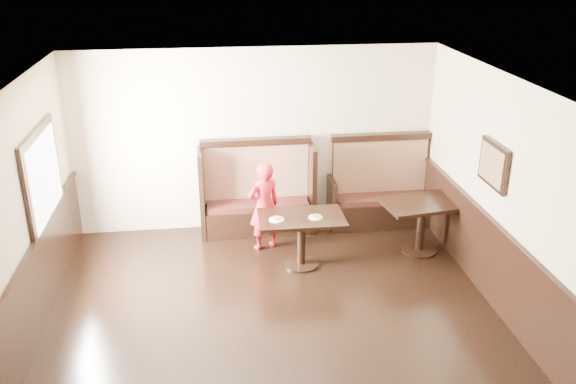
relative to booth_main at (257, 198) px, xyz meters
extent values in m
plane|color=black|center=(0.00, -3.30, -0.53)|extent=(7.00, 7.00, 0.00)
plane|color=#C8B291|center=(0.00, 0.20, 0.87)|extent=(5.50, 0.00, 5.50)
plane|color=#C8B291|center=(2.75, -3.30, 0.87)|extent=(0.00, 7.00, 7.00)
plane|color=white|center=(0.00, -3.30, 2.27)|extent=(7.00, 7.00, 0.00)
cube|color=black|center=(-2.72, -3.30, -0.03)|extent=(0.05, 6.90, 1.00)
cube|color=black|center=(2.72, -3.30, -0.03)|extent=(0.05, 6.90, 1.00)
cube|color=black|center=(-2.71, -1.40, 1.02)|extent=(0.05, 1.50, 1.20)
cube|color=white|center=(-2.69, -1.40, 1.02)|extent=(0.01, 1.30, 1.00)
cube|color=black|center=(2.71, -2.10, 1.17)|extent=(0.04, 0.70, 0.55)
cube|color=olive|center=(2.69, -2.10, 1.17)|extent=(0.01, 0.60, 0.45)
cube|color=black|center=(0.00, -0.08, -0.32)|extent=(1.60, 0.50, 0.42)
cube|color=#351610|center=(0.00, -0.08, -0.07)|extent=(1.54, 0.46, 0.09)
cube|color=#43100D|center=(0.00, 0.13, 0.37)|extent=(1.60, 0.12, 0.92)
cube|color=black|center=(0.00, 0.13, 0.87)|extent=(1.68, 0.16, 0.10)
cube|color=black|center=(-0.84, 0.02, 0.15)|extent=(0.07, 0.72, 1.36)
cube|color=black|center=(0.84, 0.02, 0.15)|extent=(0.07, 0.72, 1.36)
cube|color=black|center=(1.95, -0.08, -0.32)|extent=(1.50, 0.50, 0.42)
cube|color=#351610|center=(1.95, -0.08, -0.07)|extent=(1.44, 0.46, 0.09)
cube|color=#43100D|center=(1.95, 0.13, 0.37)|extent=(1.50, 0.12, 0.92)
cube|color=black|center=(1.95, 0.13, 0.87)|extent=(1.58, 0.16, 0.10)
cube|color=black|center=(1.16, 0.02, -0.13)|extent=(0.07, 0.72, 0.80)
cube|color=black|center=(2.74, 0.02, -0.13)|extent=(0.07, 0.72, 0.80)
cube|color=black|center=(0.51, -1.21, 0.19)|extent=(1.17, 0.74, 0.05)
cylinder|color=black|center=(0.51, -1.21, -0.18)|extent=(0.12, 0.12, 0.68)
cylinder|color=black|center=(0.51, -1.21, -0.51)|extent=(0.50, 0.50, 0.03)
cube|color=black|center=(2.28, -1.02, 0.23)|extent=(1.21, 0.89, 0.05)
cylinder|color=black|center=(2.28, -1.02, -0.16)|extent=(0.12, 0.12, 0.71)
cylinder|color=black|center=(2.28, -1.02, -0.51)|extent=(0.53, 0.53, 0.03)
imported|color=red|center=(0.05, -0.63, 0.14)|extent=(0.57, 0.47, 1.33)
cylinder|color=white|center=(0.16, -1.28, 0.22)|extent=(0.21, 0.21, 0.01)
cylinder|color=tan|center=(0.16, -1.28, 0.24)|extent=(0.13, 0.13, 0.02)
cylinder|color=#EABA54|center=(0.16, -1.28, 0.25)|extent=(0.11, 0.11, 0.01)
cylinder|color=white|center=(0.69, -1.27, 0.22)|extent=(0.19, 0.19, 0.01)
cylinder|color=tan|center=(0.69, -1.27, 0.23)|extent=(0.12, 0.12, 0.02)
cylinder|color=#EABA54|center=(0.69, -1.27, 0.25)|extent=(0.10, 0.10, 0.01)
camera|label=1|loc=(-0.65, -8.63, 3.67)|focal=38.00mm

